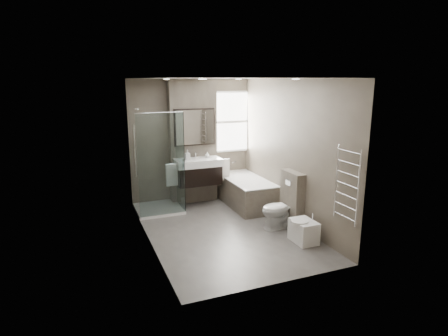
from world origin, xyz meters
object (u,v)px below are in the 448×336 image
toilet (280,209)px  bidet (303,231)px  bathtub (245,190)px  vanity (198,171)px

toilet → bidet: 0.69m
bathtub → vanity: bearing=160.6°
toilet → bathtub: bearing=178.3°
bathtub → bidet: bearing=-87.5°
vanity → bathtub: size_ratio=0.59×
bidet → toilet: bearing=93.8°
bathtub → toilet: 1.36m
vanity → toilet: 1.98m
vanity → bidet: 2.63m
bathtub → toilet: (0.05, -1.36, 0.04)m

